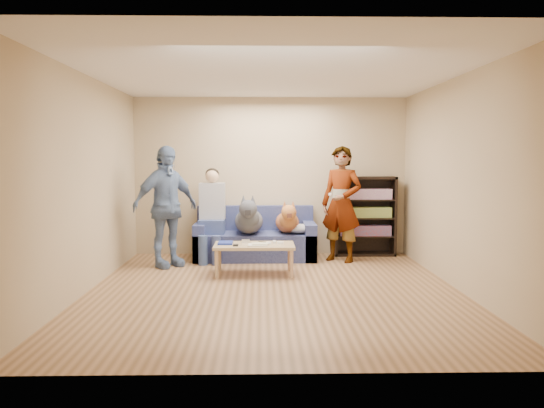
{
  "coord_description": "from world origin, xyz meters",
  "views": [
    {
      "loc": [
        -0.16,
        -6.32,
        1.61
      ],
      "look_at": [
        0.0,
        1.2,
        0.95
      ],
      "focal_mm": 35.0,
      "sensor_mm": 36.0,
      "label": 1
    }
  ],
  "objects_px": {
    "dog_gray": "(249,219)",
    "coffee_table": "(254,248)",
    "sofa": "(255,241)",
    "bookshelf": "(364,214)",
    "person_standing_right": "(341,204)",
    "dog_tan": "(288,221)",
    "camera_silver": "(246,241)",
    "person_seated": "(212,211)",
    "person_standing_left": "(166,207)",
    "notebook_blue": "(225,243)"
  },
  "relations": [
    {
      "from": "dog_gray",
      "to": "coffee_table",
      "type": "distance_m",
      "value": 1.0
    },
    {
      "from": "person_seated",
      "to": "dog_gray",
      "type": "relative_size",
      "value": 1.16
    },
    {
      "from": "dog_tan",
      "to": "person_standing_right",
      "type": "bearing_deg",
      "value": -10.07
    },
    {
      "from": "person_standing_right",
      "to": "camera_silver",
      "type": "xyz_separation_m",
      "value": [
        -1.46,
        -0.79,
        -0.45
      ]
    },
    {
      "from": "dog_gray",
      "to": "bookshelf",
      "type": "xyz_separation_m",
      "value": [
        1.9,
        0.47,
        0.03
      ]
    },
    {
      "from": "person_standing_right",
      "to": "dog_tan",
      "type": "relative_size",
      "value": 1.56
    },
    {
      "from": "person_seated",
      "to": "sofa",
      "type": "bearing_deg",
      "value": 10.55
    },
    {
      "from": "bookshelf",
      "to": "camera_silver",
      "type": "bearing_deg",
      "value": -145.73
    },
    {
      "from": "coffee_table",
      "to": "person_seated",
      "type": "bearing_deg",
      "value": 122.41
    },
    {
      "from": "camera_silver",
      "to": "coffee_table",
      "type": "xyz_separation_m",
      "value": [
        0.12,
        -0.12,
        -0.07
      ]
    },
    {
      "from": "camera_silver",
      "to": "dog_tan",
      "type": "xyz_separation_m",
      "value": [
        0.63,
        0.94,
        0.17
      ]
    },
    {
      "from": "person_standing_left",
      "to": "camera_silver",
      "type": "bearing_deg",
      "value": -61.2
    },
    {
      "from": "person_standing_right",
      "to": "dog_tan",
      "type": "height_order",
      "value": "person_standing_right"
    },
    {
      "from": "person_seated",
      "to": "dog_tan",
      "type": "distance_m",
      "value": 1.2
    },
    {
      "from": "person_standing_left",
      "to": "person_seated",
      "type": "height_order",
      "value": "person_standing_left"
    },
    {
      "from": "person_seated",
      "to": "bookshelf",
      "type": "xyz_separation_m",
      "value": [
        2.48,
        0.36,
        -0.09
      ]
    },
    {
      "from": "sofa",
      "to": "bookshelf",
      "type": "height_order",
      "value": "bookshelf"
    },
    {
      "from": "dog_gray",
      "to": "dog_tan",
      "type": "relative_size",
      "value": 1.1
    },
    {
      "from": "person_standing_right",
      "to": "bookshelf",
      "type": "height_order",
      "value": "person_standing_right"
    },
    {
      "from": "camera_silver",
      "to": "dog_tan",
      "type": "height_order",
      "value": "dog_tan"
    },
    {
      "from": "person_seated",
      "to": "dog_tan",
      "type": "relative_size",
      "value": 1.28
    },
    {
      "from": "person_seated",
      "to": "dog_tan",
      "type": "bearing_deg",
      "value": -0.48
    },
    {
      "from": "person_seated",
      "to": "coffee_table",
      "type": "bearing_deg",
      "value": -57.59
    },
    {
      "from": "camera_silver",
      "to": "bookshelf",
      "type": "xyz_separation_m",
      "value": [
        1.92,
        1.31,
        0.23
      ]
    },
    {
      "from": "dog_gray",
      "to": "person_standing_right",
      "type": "bearing_deg",
      "value": -1.69
    },
    {
      "from": "person_standing_left",
      "to": "coffee_table",
      "type": "xyz_separation_m",
      "value": [
        1.31,
        -0.55,
        -0.52
      ]
    },
    {
      "from": "dog_tan",
      "to": "notebook_blue",
      "type": "bearing_deg",
      "value": -132.15
    },
    {
      "from": "dog_gray",
      "to": "bookshelf",
      "type": "bearing_deg",
      "value": 14.04
    },
    {
      "from": "person_standing_right",
      "to": "coffee_table",
      "type": "bearing_deg",
      "value": -111.79
    },
    {
      "from": "notebook_blue",
      "to": "person_seated",
      "type": "bearing_deg",
      "value": 105.29
    },
    {
      "from": "camera_silver",
      "to": "bookshelf",
      "type": "distance_m",
      "value": 2.34
    },
    {
      "from": "notebook_blue",
      "to": "sofa",
      "type": "xyz_separation_m",
      "value": [
        0.4,
        1.15,
        -0.15
      ]
    },
    {
      "from": "coffee_table",
      "to": "person_standing_left",
      "type": "bearing_deg",
      "value": 157.17
    },
    {
      "from": "coffee_table",
      "to": "dog_gray",
      "type": "bearing_deg",
      "value": 95.78
    },
    {
      "from": "coffee_table",
      "to": "camera_silver",
      "type": "bearing_deg",
      "value": 135.0
    },
    {
      "from": "person_standing_left",
      "to": "person_seated",
      "type": "bearing_deg",
      "value": -1.91
    },
    {
      "from": "sofa",
      "to": "dog_gray",
      "type": "height_order",
      "value": "dog_gray"
    },
    {
      "from": "sofa",
      "to": "coffee_table",
      "type": "height_order",
      "value": "sofa"
    },
    {
      "from": "sofa",
      "to": "bookshelf",
      "type": "distance_m",
      "value": 1.86
    },
    {
      "from": "sofa",
      "to": "camera_silver",
      "type": "bearing_deg",
      "value": -96.44
    },
    {
      "from": "camera_silver",
      "to": "sofa",
      "type": "height_order",
      "value": "sofa"
    },
    {
      "from": "notebook_blue",
      "to": "person_standing_left",
      "type": "bearing_deg",
      "value": 151.13
    },
    {
      "from": "person_standing_left",
      "to": "coffee_table",
      "type": "height_order",
      "value": "person_standing_left"
    },
    {
      "from": "notebook_blue",
      "to": "sofa",
      "type": "relative_size",
      "value": 0.14
    },
    {
      "from": "sofa",
      "to": "dog_gray",
      "type": "relative_size",
      "value": 1.5
    },
    {
      "from": "dog_tan",
      "to": "coffee_table",
      "type": "relative_size",
      "value": 1.04
    },
    {
      "from": "sofa",
      "to": "dog_tan",
      "type": "bearing_deg",
      "value": -14.95
    },
    {
      "from": "camera_silver",
      "to": "person_seated",
      "type": "xyz_separation_m",
      "value": [
        -0.56,
        0.95,
        0.33
      ]
    },
    {
      "from": "person_standing_left",
      "to": "coffee_table",
      "type": "bearing_deg",
      "value": -64.1
    },
    {
      "from": "dog_tan",
      "to": "bookshelf",
      "type": "height_order",
      "value": "bookshelf"
    }
  ]
}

